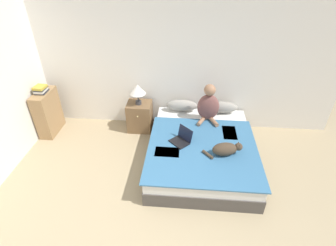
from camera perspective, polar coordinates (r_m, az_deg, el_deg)
wall_back at (r=4.82m, az=1.31°, el=12.91°), size 5.98×0.05×2.55m
bed at (r=4.39m, az=7.26°, el=-5.94°), size 1.70×2.08×0.42m
pillow_near at (r=4.95m, az=3.02°, el=3.87°), size 0.59×0.21×0.22m
pillow_far at (r=4.99m, az=11.56°, el=3.43°), size 0.59×0.21×0.22m
person_sitting at (r=4.65m, az=8.78°, el=3.85°), size 0.39×0.38×0.68m
cat_tabby at (r=3.99m, az=12.48°, el=-5.54°), size 0.59×0.28×0.20m
laptop_open at (r=4.18m, az=2.93°, el=-3.51°), size 0.39×0.39×0.23m
nightstand at (r=5.09m, az=-6.15°, el=1.47°), size 0.46×0.42×0.57m
table_lamp at (r=4.80m, az=-6.64°, el=7.15°), size 0.29×0.29×0.40m
bookshelf at (r=5.41m, az=-24.68°, el=2.08°), size 0.26×0.60×0.84m
book_stack_top at (r=5.20m, az=-25.98°, el=6.60°), size 0.21×0.24×0.13m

